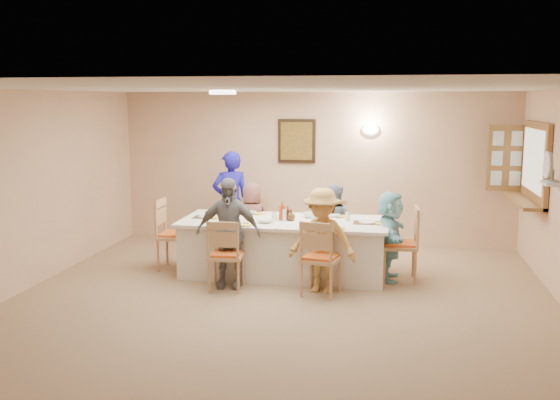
% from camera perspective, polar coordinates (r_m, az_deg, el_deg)
% --- Properties ---
extents(ground, '(7.00, 7.00, 0.00)m').
position_cam_1_polar(ground, '(7.21, -0.45, -10.10)').
color(ground, '#9B825E').
extents(room_walls, '(7.00, 7.00, 7.00)m').
position_cam_1_polar(room_walls, '(6.85, -0.46, 1.94)').
color(room_walls, '#E7B890').
rests_on(room_walls, ground).
extents(wall_picture, '(0.62, 0.05, 0.72)m').
position_cam_1_polar(wall_picture, '(10.29, 1.53, 5.41)').
color(wall_picture, black).
rests_on(wall_picture, room_walls).
extents(wall_sconce, '(0.26, 0.09, 0.18)m').
position_cam_1_polar(wall_sconce, '(10.14, 8.27, 6.39)').
color(wall_sconce, white).
rests_on(wall_sconce, room_walls).
extents(ceiling_light, '(0.36, 0.36, 0.05)m').
position_cam_1_polar(ceiling_light, '(8.49, -5.27, 9.77)').
color(ceiling_light, white).
rests_on(ceiling_light, room_walls).
extents(serving_hatch, '(0.06, 1.50, 1.15)m').
position_cam_1_polar(serving_hatch, '(9.32, 22.31, 3.10)').
color(serving_hatch, brown).
rests_on(serving_hatch, room_walls).
extents(hatch_sill, '(0.30, 1.50, 0.05)m').
position_cam_1_polar(hatch_sill, '(9.36, 21.40, -0.07)').
color(hatch_sill, brown).
rests_on(hatch_sill, room_walls).
extents(shutter_door, '(0.55, 0.04, 1.00)m').
position_cam_1_polar(shutter_door, '(10.02, 19.97, 3.61)').
color(shutter_door, brown).
rests_on(shutter_door, room_walls).
extents(fan_shelf, '(0.22, 0.36, 0.03)m').
position_cam_1_polar(fan_shelf, '(8.01, 23.66, 1.39)').
color(fan_shelf, white).
rests_on(fan_shelf, room_walls).
extents(desk_fan, '(0.30, 0.30, 0.28)m').
position_cam_1_polar(desk_fan, '(7.98, 23.52, 2.46)').
color(desk_fan, '#A5A5A8').
rests_on(desk_fan, fan_shelf).
extents(dining_table, '(2.80, 1.19, 0.76)m').
position_cam_1_polar(dining_table, '(8.54, 0.37, -4.35)').
color(dining_table, silver).
rests_on(dining_table, ground).
extents(chair_back_left, '(0.49, 0.49, 0.90)m').
position_cam_1_polar(chair_back_left, '(9.40, -2.39, -2.64)').
color(chair_back_left, tan).
rests_on(chair_back_left, ground).
extents(chair_back_right, '(0.48, 0.48, 0.90)m').
position_cam_1_polar(chair_back_right, '(9.22, 4.92, -2.94)').
color(chair_back_right, tan).
rests_on(chair_back_right, ground).
extents(chair_front_left, '(0.47, 0.47, 0.92)m').
position_cam_1_polar(chair_front_left, '(7.89, -4.96, -4.94)').
color(chair_front_left, tan).
rests_on(chair_front_left, ground).
extents(chair_front_right, '(0.53, 0.53, 0.95)m').
position_cam_1_polar(chair_front_right, '(7.66, 3.77, -5.23)').
color(chair_front_right, tan).
rests_on(chair_front_right, ground).
extents(chair_left_end, '(0.50, 0.50, 1.01)m').
position_cam_1_polar(chair_left_end, '(8.90, -9.52, -3.10)').
color(chair_left_end, tan).
rests_on(chair_left_end, ground).
extents(chair_right_end, '(0.50, 0.50, 1.00)m').
position_cam_1_polar(chair_right_end, '(8.39, 10.88, -3.93)').
color(chair_right_end, tan).
rests_on(chair_right_end, ground).
extents(diner_back_left, '(0.64, 0.48, 1.18)m').
position_cam_1_polar(diner_back_left, '(9.26, -2.55, -1.96)').
color(diner_back_left, brown).
rests_on(diner_back_left, ground).
extents(diner_back_right, '(0.75, 0.67, 1.17)m').
position_cam_1_polar(diner_back_right, '(9.07, 4.86, -2.23)').
color(diner_back_right, gray).
rests_on(diner_back_right, ground).
extents(diner_front_left, '(0.87, 0.44, 1.41)m').
position_cam_1_polar(diner_front_left, '(7.94, -4.75, -3.00)').
color(diner_front_left, gray).
rests_on(diner_front_left, ground).
extents(diner_front_right, '(0.99, 0.74, 1.31)m').
position_cam_1_polar(diner_front_right, '(7.73, 3.89, -3.71)').
color(diner_front_right, tan).
rests_on(diner_front_right, ground).
extents(diner_right_end, '(1.12, 0.40, 1.19)m').
position_cam_1_polar(diner_right_end, '(8.36, 10.01, -3.25)').
color(diner_right_end, '#8BD7EB').
rests_on(diner_right_end, ground).
extents(caregiver, '(0.89, 0.85, 1.59)m').
position_cam_1_polar(caregiver, '(9.78, -4.52, -0.15)').
color(caregiver, '#1A159F').
rests_on(caregiver, ground).
extents(placemat_fl, '(0.35, 0.26, 0.01)m').
position_cam_1_polar(placemat_fl, '(8.18, -4.29, -2.23)').
color(placemat_fl, '#472B19').
rests_on(placemat_fl, dining_table).
extents(plate_fl, '(0.24, 0.24, 0.02)m').
position_cam_1_polar(plate_fl, '(8.18, -4.29, -2.16)').
color(plate_fl, white).
rests_on(plate_fl, dining_table).
extents(napkin_fl, '(0.14, 0.14, 0.01)m').
position_cam_1_polar(napkin_fl, '(8.09, -3.14, -2.30)').
color(napkin_fl, yellow).
rests_on(napkin_fl, dining_table).
extents(placemat_fr, '(0.32, 0.24, 0.01)m').
position_cam_1_polar(placemat_fr, '(7.96, 4.11, -2.54)').
color(placemat_fr, '#472B19').
rests_on(placemat_fr, dining_table).
extents(plate_fr, '(0.26, 0.26, 0.02)m').
position_cam_1_polar(plate_fr, '(7.96, 4.11, -2.47)').
color(plate_fr, white).
rests_on(plate_fr, dining_table).
extents(napkin_fr, '(0.15, 0.15, 0.01)m').
position_cam_1_polar(napkin_fr, '(7.90, 5.37, -2.61)').
color(napkin_fr, yellow).
rests_on(napkin_fr, dining_table).
extents(placemat_bl, '(0.35, 0.26, 0.01)m').
position_cam_1_polar(placemat_bl, '(8.98, -2.93, -1.19)').
color(placemat_bl, '#472B19').
rests_on(placemat_bl, dining_table).
extents(plate_bl, '(0.25, 0.25, 0.02)m').
position_cam_1_polar(plate_bl, '(8.98, -2.93, -1.13)').
color(plate_bl, white).
rests_on(plate_bl, dining_table).
extents(napkin_bl, '(0.13, 0.13, 0.01)m').
position_cam_1_polar(napkin_bl, '(8.89, -1.88, -1.24)').
color(napkin_bl, yellow).
rests_on(napkin_bl, dining_table).
extents(placemat_br, '(0.37, 0.27, 0.01)m').
position_cam_1_polar(placemat_br, '(8.78, 4.71, -1.44)').
color(placemat_br, '#472B19').
rests_on(placemat_br, dining_table).
extents(plate_br, '(0.25, 0.25, 0.02)m').
position_cam_1_polar(plate_br, '(8.78, 4.71, -1.38)').
color(plate_br, white).
rests_on(plate_br, dining_table).
extents(napkin_br, '(0.15, 0.15, 0.01)m').
position_cam_1_polar(napkin_br, '(8.72, 5.86, -1.49)').
color(napkin_br, yellow).
rests_on(napkin_br, dining_table).
extents(placemat_le, '(0.35, 0.26, 0.01)m').
position_cam_1_polar(placemat_le, '(8.71, -6.77, -1.57)').
color(placemat_le, '#472B19').
rests_on(placemat_le, dining_table).
extents(plate_le, '(0.22, 0.22, 0.01)m').
position_cam_1_polar(plate_le, '(8.71, -6.77, -1.50)').
color(plate_le, white).
rests_on(plate_le, dining_table).
extents(napkin_le, '(0.14, 0.14, 0.01)m').
position_cam_1_polar(napkin_le, '(8.61, -5.73, -1.62)').
color(napkin_le, yellow).
rests_on(napkin_le, dining_table).
extents(placemat_re, '(0.36, 0.27, 0.01)m').
position_cam_1_polar(placemat_re, '(8.34, 7.98, -2.08)').
color(placemat_re, '#472B19').
rests_on(placemat_re, dining_table).
extents(plate_re, '(0.22, 0.22, 0.01)m').
position_cam_1_polar(plate_re, '(8.33, 7.98, -2.01)').
color(plate_re, white).
rests_on(plate_re, dining_table).
extents(napkin_re, '(0.15, 0.15, 0.01)m').
position_cam_1_polar(napkin_re, '(8.28, 9.21, -2.13)').
color(napkin_re, yellow).
rests_on(napkin_re, dining_table).
extents(teacup_a, '(0.14, 0.14, 0.08)m').
position_cam_1_polar(teacup_a, '(8.35, -5.38, -1.75)').
color(teacup_a, white).
rests_on(teacup_a, dining_table).
extents(teacup_b, '(0.09, 0.09, 0.08)m').
position_cam_1_polar(teacup_b, '(8.86, 3.41, -1.10)').
color(teacup_b, white).
rests_on(teacup_b, dining_table).
extents(bowl_a, '(0.31, 0.31, 0.05)m').
position_cam_1_polar(bowl_a, '(8.27, -1.37, -1.91)').
color(bowl_a, white).
rests_on(bowl_a, dining_table).
extents(bowl_b, '(0.32, 0.32, 0.07)m').
position_cam_1_polar(bowl_b, '(8.65, 2.84, -1.38)').
color(bowl_b, white).
rests_on(bowl_b, dining_table).
extents(condiment_ketchup, '(0.12, 0.12, 0.26)m').
position_cam_1_polar(condiment_ketchup, '(8.42, 0.21, -1.01)').
color(condiment_ketchup, '#A4310E').
rests_on(condiment_ketchup, dining_table).
extents(condiment_brown, '(0.12, 0.12, 0.18)m').
position_cam_1_polar(condiment_brown, '(8.51, 0.72, -1.16)').
color(condiment_brown, '#4B2E14').
rests_on(condiment_brown, dining_table).
extents(condiment_malt, '(0.12, 0.12, 0.15)m').
position_cam_1_polar(condiment_malt, '(8.41, 1.01, -1.39)').
color(condiment_malt, '#4B2E14').
rests_on(condiment_malt, dining_table).
extents(drinking_glass, '(0.06, 0.06, 0.09)m').
position_cam_1_polar(drinking_glass, '(8.52, -0.56, -1.38)').
color(drinking_glass, silver).
rests_on(drinking_glass, dining_table).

